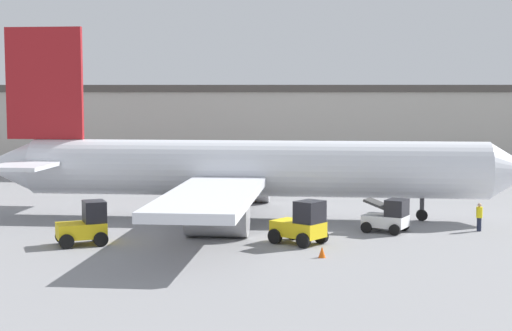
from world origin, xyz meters
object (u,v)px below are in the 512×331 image
(baggage_tug, at_px, (302,224))
(belt_loader_truck, at_px, (388,216))
(airplane, at_px, (240,169))
(pushback_tug, at_px, (85,225))
(ground_crew_worker, at_px, (479,216))
(safety_cone_near, at_px, (322,252))

(baggage_tug, bearing_deg, belt_loader_truck, 74.01)
(airplane, height_order, pushback_tug, airplane)
(ground_crew_worker, relative_size, belt_loader_truck, 0.56)
(ground_crew_worker, xyz_separation_m, safety_cone_near, (-9.61, -7.47, -0.60))
(airplane, bearing_deg, baggage_tug, -62.66)
(airplane, xyz_separation_m, ground_crew_worker, (14.06, -4.68, -2.26))
(airplane, distance_m, baggage_tug, 9.69)
(baggage_tug, xyz_separation_m, pushback_tug, (-11.42, -0.32, -0.02))
(pushback_tug, bearing_deg, safety_cone_near, -35.96)
(belt_loader_truck, bearing_deg, ground_crew_worker, 32.29)
(ground_crew_worker, height_order, belt_loader_truck, belt_loader_truck)
(ground_crew_worker, distance_m, pushback_tug, 22.30)
(safety_cone_near, bearing_deg, baggage_tug, 103.93)
(ground_crew_worker, distance_m, baggage_tug, 11.22)
(baggage_tug, distance_m, safety_cone_near, 3.59)
(ground_crew_worker, relative_size, safety_cone_near, 2.99)
(baggage_tug, relative_size, safety_cone_near, 5.91)
(pushback_tug, bearing_deg, baggage_tug, -20.25)
(baggage_tug, distance_m, belt_loader_truck, 6.31)
(pushback_tug, bearing_deg, airplane, 27.42)
(belt_loader_truck, distance_m, safety_cone_near, 8.28)
(ground_crew_worker, bearing_deg, pushback_tug, -144.71)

